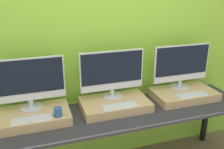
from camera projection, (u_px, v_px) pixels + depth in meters
wall_back at (106, 47)px, 2.53m from camera, size 8.00×0.04×2.60m
workbench at (118, 118)px, 2.40m from camera, size 2.63×0.63×0.75m
wooden_riser_left at (32, 117)px, 2.22m from camera, size 0.66×0.40×0.09m
monitor_left at (28, 82)px, 2.19m from camera, size 0.64×0.20×0.48m
keyboard_left at (32, 119)px, 2.08m from camera, size 0.33×0.11×0.01m
mug at (58, 112)px, 2.13m from camera, size 0.07×0.07×0.08m
wooden_riser_center at (115, 104)px, 2.44m from camera, size 0.66×0.40×0.09m
monitor_center at (112, 73)px, 2.42m from camera, size 0.64×0.20×0.48m
keyboard_center at (120, 106)px, 2.30m from camera, size 0.33×0.11×0.01m
wooden_riser_right at (183, 94)px, 2.67m from camera, size 0.66×0.40×0.09m
monitor_right at (181, 65)px, 2.64m from camera, size 0.64×0.20×0.48m
keyboard_right at (191, 95)px, 2.53m from camera, size 0.33×0.11×0.01m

